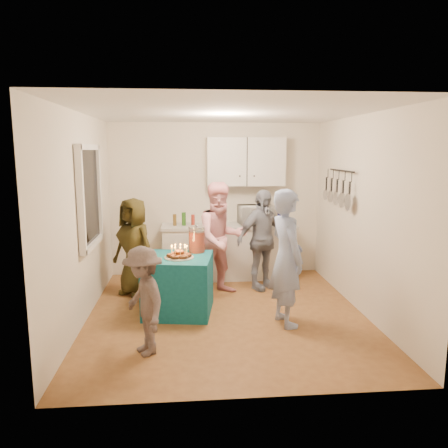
{
  "coord_description": "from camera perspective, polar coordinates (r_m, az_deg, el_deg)",
  "views": [
    {
      "loc": [
        -0.51,
        -5.47,
        2.14
      ],
      "look_at": [
        0.0,
        0.35,
        1.15
      ],
      "focal_mm": 35.0,
      "sensor_mm": 36.0,
      "label": 1
    }
  ],
  "objects": [
    {
      "name": "man_birthday",
      "position": [
        5.4,
        8.17,
        -4.39
      ],
      "size": [
        0.53,
        0.69,
        1.69
      ],
      "primitive_type": "imported",
      "rotation": [
        0.0,
        0.0,
        1.8
      ],
      "color": "#93A6D6",
      "rests_on": "floor"
    },
    {
      "name": "woman_back_center",
      "position": [
        6.47,
        -0.39,
        -1.96
      ],
      "size": [
        0.99,
        0.89,
        1.68
      ],
      "primitive_type": "imported",
      "rotation": [
        0.0,
        0.0,
        0.37
      ],
      "color": "pink",
      "rests_on": "floor"
    },
    {
      "name": "party_table",
      "position": [
        5.87,
        -5.94,
        -7.88
      ],
      "size": [
        0.96,
        0.96,
        0.76
      ],
      "primitive_type": "cube",
      "rotation": [
        0.0,
        0.0,
        -0.15
      ],
      "color": "#0F5A69",
      "rests_on": "floor"
    },
    {
      "name": "ceiling",
      "position": [
        5.52,
        0.33,
        14.4
      ],
      "size": [
        4.0,
        4.0,
        0.0
      ],
      "primitive_type": "plane",
      "color": "white",
      "rests_on": "floor"
    },
    {
      "name": "back_wall",
      "position": [
        7.54,
        -1.1,
        3.21
      ],
      "size": [
        3.6,
        3.6,
        0.0
      ],
      "primitive_type": "plane",
      "color": "silver",
      "rests_on": "floor"
    },
    {
      "name": "countertop",
      "position": [
        7.32,
        0.63,
        -0.27
      ],
      "size": [
        2.24,
        0.62,
        0.05
      ],
      "primitive_type": "cube",
      "color": "beige",
      "rests_on": "counter"
    },
    {
      "name": "woman_back_right",
      "position": [
        6.76,
        4.94,
        -2.07
      ],
      "size": [
        0.98,
        0.78,
        1.55
      ],
      "primitive_type": "imported",
      "rotation": [
        0.0,
        0.0,
        0.52
      ],
      "color": "#0F1834",
      "rests_on": "floor"
    },
    {
      "name": "woman_back_left",
      "position": [
        6.62,
        -11.67,
        -2.92
      ],
      "size": [
        0.84,
        0.81,
        1.45
      ],
      "primitive_type": "imported",
      "rotation": [
        0.0,
        0.0,
        -0.69
      ],
      "color": "#544818",
      "rests_on": "floor"
    },
    {
      "name": "right_wall",
      "position": [
        6.0,
        17.7,
        1.11
      ],
      "size": [
        4.0,
        4.0,
        0.0
      ],
      "primitive_type": "plane",
      "color": "silver",
      "rests_on": "floor"
    },
    {
      "name": "microwave",
      "position": [
        7.35,
        4.21,
        1.2
      ],
      "size": [
        0.61,
        0.45,
        0.32
      ],
      "primitive_type": "imported",
      "rotation": [
        0.0,
        0.0,
        0.1
      ],
      "color": "white",
      "rests_on": "countertop"
    },
    {
      "name": "floor",
      "position": [
        5.9,
        0.31,
        -11.66
      ],
      "size": [
        4.0,
        4.0,
        0.0
      ],
      "primitive_type": "plane",
      "color": "brown",
      "rests_on": "ground"
    },
    {
      "name": "counter",
      "position": [
        7.41,
        0.62,
        -3.74
      ],
      "size": [
        2.2,
        0.58,
        0.86
      ],
      "primitive_type": "cube",
      "color": "white",
      "rests_on": "floor"
    },
    {
      "name": "upper_cabinet",
      "position": [
        7.39,
        2.87,
        8.13
      ],
      "size": [
        1.3,
        0.3,
        0.8
      ],
      "primitive_type": "cube",
      "color": "white",
      "rests_on": "back_wall"
    },
    {
      "name": "donut_cake",
      "position": [
        5.68,
        -5.89,
        -3.56
      ],
      "size": [
        0.38,
        0.38,
        0.18
      ],
      "primitive_type": null,
      "color": "#381C0C",
      "rests_on": "party_table"
    },
    {
      "name": "left_wall",
      "position": [
        5.68,
        -18.06,
        0.64
      ],
      "size": [
        4.0,
        4.0,
        0.0
      ],
      "primitive_type": "plane",
      "color": "silver",
      "rests_on": "floor"
    },
    {
      "name": "pot_rack",
      "position": [
        6.59,
        14.85,
        4.59
      ],
      "size": [
        0.12,
        1.0,
        0.6
      ],
      "primitive_type": "cube",
      "color": "black",
      "rests_on": "right_wall"
    },
    {
      "name": "child_near_left",
      "position": [
        4.72,
        -10.45,
        -9.85
      ],
      "size": [
        0.71,
        0.86,
        1.16
      ],
      "primitive_type": "imported",
      "rotation": [
        0.0,
        0.0,
        -1.13
      ],
      "color": "#4E403E",
      "rests_on": "floor"
    },
    {
      "name": "window_night",
      "position": [
        5.94,
        -17.26,
        3.48
      ],
      "size": [
        0.04,
        1.0,
        1.2
      ],
      "primitive_type": "cube",
      "color": "black",
      "rests_on": "left_wall"
    },
    {
      "name": "punch_jar",
      "position": [
        5.97,
        -3.57,
        -2.1
      ],
      "size": [
        0.22,
        0.22,
        0.34
      ],
      "primitive_type": "cylinder",
      "color": "red",
      "rests_on": "party_table"
    }
  ]
}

